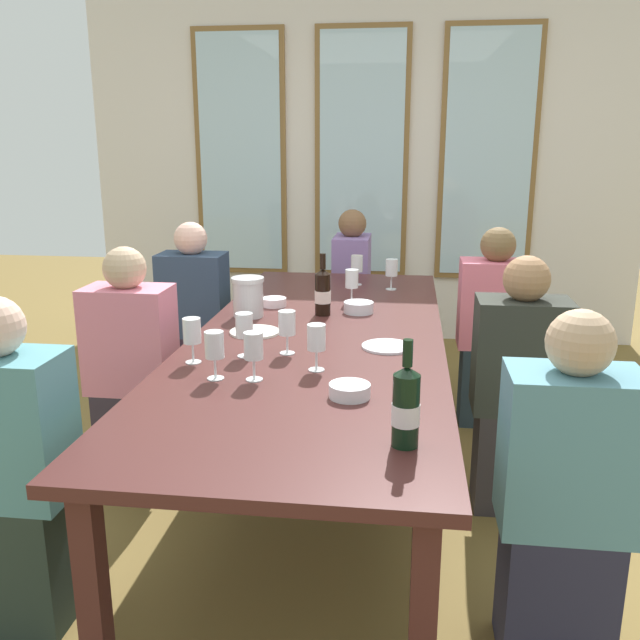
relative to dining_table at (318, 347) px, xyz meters
The scene contains 27 objects.
ground_plane 0.68m from the dining_table, ahead, with size 12.00×12.00×0.00m, color brown.
back_wall_with_windows 2.70m from the dining_table, 90.00° to the left, with size 4.27×0.10×2.90m.
dining_table is the anchor object (origin of this frame).
white_plate_0 0.29m from the dining_table, behind, with size 0.22×0.22×0.01m, color white.
white_plate_1 0.35m from the dining_table, 26.49° to the right, with size 0.21×0.21×0.01m, color white.
metal_pitcher 0.49m from the dining_table, 143.72° to the left, with size 0.16×0.16×0.19m.
wine_bottle_0 1.14m from the dining_table, 70.26° to the right, with size 0.08×0.08×0.31m.
wine_bottle_1 0.39m from the dining_table, 93.87° to the left, with size 0.08×0.08×0.30m.
tasting_bowl_0 0.75m from the dining_table, 74.52° to the right, with size 0.14×0.14×0.05m, color white.
tasting_bowl_1 0.58m from the dining_table, 120.53° to the left, with size 0.12×0.12×0.04m, color white.
tasting_bowl_2 0.45m from the dining_table, 70.72° to the left, with size 0.15×0.15×0.05m, color white.
wine_glass_0 0.64m from the dining_table, 103.91° to the right, with size 0.07×0.07×0.17m.
wine_glass_1 0.45m from the dining_table, 125.66° to the right, with size 0.07×0.07×0.17m.
wine_glass_2 0.63m from the dining_table, 133.74° to the right, with size 0.07×0.07×0.17m.
wine_glass_3 1.09m from the dining_table, 85.46° to the left, with size 0.07×0.07×0.17m.
wine_glass_4 0.50m from the dining_table, 83.25° to the right, with size 0.07×0.07×0.17m.
wine_glass_5 0.65m from the dining_table, 81.50° to the left, with size 0.07×0.07×0.17m.
wine_glass_6 0.69m from the dining_table, 115.35° to the right, with size 0.07×0.07×0.17m.
wine_glass_7 1.03m from the dining_table, 73.44° to the left, with size 0.07×0.07×0.17m.
wine_glass_8 0.34m from the dining_table, 107.01° to the right, with size 0.07×0.07×0.17m.
seated_person_0 0.87m from the dining_table, behind, with size 0.38×0.24×1.11m.
seated_person_1 0.87m from the dining_table, ahead, with size 0.38×0.24×1.11m.
seated_person_2 1.31m from the dining_table, 130.88° to the right, with size 0.38×0.24×1.11m.
seated_person_3 1.28m from the dining_table, 47.58° to the right, with size 0.38×0.24×1.11m.
seated_person_4 1.27m from the dining_table, 132.88° to the left, with size 0.38×0.24×1.11m.
seated_person_5 1.25m from the dining_table, 46.53° to the left, with size 0.38×0.24×1.11m.
seated_person_6 1.77m from the dining_table, 90.00° to the left, with size 0.24×0.38×1.11m.
Camera 1 is at (0.37, -2.81, 1.56)m, focal length 38.13 mm.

